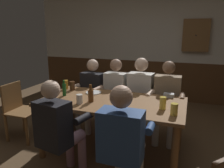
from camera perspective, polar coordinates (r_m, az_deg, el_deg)
The scene contains 24 objects.
ground_plane at distance 3.20m, azimuth -0.12°, elevation -17.75°, with size 7.14×7.14×0.00m, color brown.
back_wall_upper at distance 5.45m, azimuth 10.41°, elevation 14.52°, with size 5.95×0.12×1.64m, color silver.
back_wall_wainscot at distance 5.59m, azimuth 9.84°, elevation 1.18°, with size 5.95×0.12×0.94m, color brown.
dining_table at distance 2.91m, azimuth -0.07°, elevation -6.20°, with size 1.87×0.96×0.78m.
person_0 at distance 3.77m, azimuth -5.54°, elevation -1.80°, with size 0.57×0.57×1.20m.
person_1 at distance 3.61m, azimuth 0.53°, elevation -2.34°, with size 0.52×0.55×1.22m.
person_2 at distance 3.50m, azimuth 7.08°, elevation -2.57°, with size 0.55×0.56×1.26m.
person_3 at distance 3.44m, azimuth 14.02°, elevation -3.51°, with size 0.54×0.51×1.23m.
person_4 at distance 2.49m, azimuth -13.75°, elevation -10.85°, with size 0.54×0.59×1.19m.
person_5 at distance 2.18m, azimuth 2.80°, elevation -13.65°, with size 0.56×0.52×1.20m.
chair_empty_near_right at distance 3.73m, azimuth -22.99°, elevation -6.02°, with size 0.45×0.45×0.88m.
chair_empty_far_end at distance 4.34m, azimuth 1.27°, elevation -2.19°, with size 0.54×0.54×0.88m.
table_candle at distance 2.71m, azimuth 3.14°, elevation -4.59°, with size 0.04×0.04×0.08m, color #F9E08C.
condiment_caddy at distance 3.11m, azimuth 14.57°, elevation -2.84°, with size 0.14×0.10×0.05m, color #B2B7BC.
plate_0 at distance 2.96m, azimuth 2.05°, elevation -3.59°, with size 0.28×0.28×0.01m, color white.
plate_1 at distance 3.21m, azimuth -4.86°, elevation -2.23°, with size 0.23×0.23×0.01m, color white.
bottle_0 at distance 3.14m, azimuth -12.33°, elevation -1.33°, with size 0.05×0.05×0.22m.
bottle_1 at distance 2.81m, azimuth -5.56°, elevation -2.89°, with size 0.07×0.07×0.23m.
pint_glass_0 at distance 2.77m, azimuth -8.47°, elevation -3.88°, with size 0.08×0.08×0.12m, color white.
pint_glass_1 at distance 3.40m, azimuth -10.31°, elevation -0.47°, with size 0.08×0.08×0.13m, color #4C2D19.
pint_glass_2 at distance 2.46m, azimuth 15.88°, elevation -6.37°, with size 0.08×0.08×0.13m, color #E5C64C.
pint_glass_3 at distance 3.48m, azimuth -11.92°, elevation -0.16°, with size 0.07×0.07×0.14m, color gold.
pint_glass_4 at distance 2.61m, azimuth 13.09°, elevation -4.85°, with size 0.07×0.07×0.15m, color #E5C64C.
wall_dart_cabinet at distance 5.24m, azimuth 21.01°, elevation 11.75°, with size 0.56×0.15×0.70m.
Camera 1 is at (0.93, -2.56, 1.68)m, focal length 35.12 mm.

